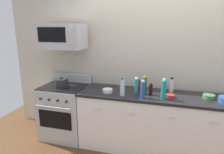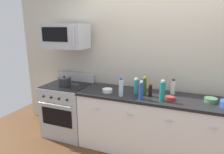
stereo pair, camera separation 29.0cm
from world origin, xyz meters
name	(u,v)px [view 2 (the right image)]	position (x,y,z in m)	size (l,w,h in m)	color
ground_plane	(151,151)	(0.00, 0.00, 0.00)	(6.43, 6.43, 0.00)	brown
back_wall	(160,62)	(0.00, 0.41, 1.35)	(5.36, 0.10, 2.70)	beige
counter_unit	(152,124)	(0.00, 0.00, 0.46)	(2.27, 0.66, 0.92)	white
range_oven	(68,109)	(-1.51, 0.00, 0.47)	(0.76, 0.69, 1.07)	#B7BABF
microwave	(65,36)	(-1.51, 0.05, 1.75)	(0.74, 0.44, 0.40)	#B7BABF
bottle_soda_blue	(141,91)	(-0.14, -0.20, 1.04)	(0.06, 0.06, 0.26)	#1E4CA5
bottle_olive_oil	(144,86)	(-0.14, -0.02, 1.05)	(0.06, 0.06, 0.28)	#385114
bottle_water_clear	(121,88)	(-0.44, -0.19, 1.05)	(0.07, 0.07, 0.27)	silver
bottle_soy_sauce_dark	(150,91)	(-0.04, -0.05, 1.01)	(0.05, 0.05, 0.18)	black
bottle_vinegar_white	(173,87)	(0.25, 0.19, 1.03)	(0.07, 0.07, 0.23)	silver
bottle_dish_soap	(136,86)	(-0.27, -0.02, 1.04)	(0.07, 0.07, 0.25)	teal
bottle_sparkling_teal	(162,91)	(0.14, -0.17, 1.06)	(0.07, 0.07, 0.29)	#197F7A
bottle_hot_sauce_red	(140,86)	(-0.25, 0.18, 1.00)	(0.05, 0.05, 0.16)	#B21914
bowl_white_ceramic	(107,90)	(-0.69, -0.10, 0.95)	(0.15, 0.15, 0.06)	white
bowl_red_small	(170,98)	(0.24, -0.08, 0.94)	(0.12, 0.12, 0.05)	#B72D28
bowl_green_glaze	(211,100)	(0.75, 0.02, 0.95)	(0.16, 0.16, 0.06)	#477A4C
stockpot	(64,82)	(-1.51, -0.05, 0.99)	(0.22, 0.22, 0.17)	#262628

